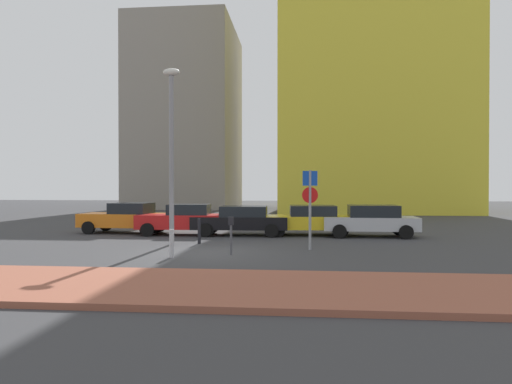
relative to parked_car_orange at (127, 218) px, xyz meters
The scene contains 14 objects.
ground_plane 8.55m from the parked_car_orange, 49.04° to the right, with size 120.00×120.00×0.00m, color #38383A.
sidewalk_brick 13.36m from the parked_car_orange, 65.27° to the right, with size 40.00×3.76×0.14m, color #93513D.
parked_car_orange is the anchor object (origin of this frame).
parked_car_red 3.14m from the parked_car_orange, 11.14° to the right, with size 4.25×2.05×1.50m.
parked_car_black 5.97m from the parked_car_orange, ahead, with size 4.62×2.05×1.42m.
parked_car_yellow 9.24m from the parked_car_orange, ahead, with size 4.40×2.23×1.44m.
parked_car_silver 12.12m from the parked_car_orange, ahead, with size 4.36×2.08×1.49m.
parking_sign_post 10.60m from the parked_car_orange, 29.79° to the right, with size 0.60×0.13×2.97m.
parking_meter 9.31m from the parked_car_orange, 46.61° to the right, with size 0.18×0.14×1.31m.
street_lamp 6.53m from the parked_car_orange, 50.00° to the right, with size 0.70×0.36×7.15m.
traffic_bollard_near 6.09m from the parked_car_orange, 40.21° to the right, with size 0.13×0.13×1.04m, color black.
traffic_bollard_mid 8.83m from the parked_car_orange, 59.13° to the right, with size 0.16×0.16×0.94m, color #B7B7BC.
building_colorful_midrise 30.70m from the parked_car_orange, 55.86° to the left, with size 16.97×14.36×28.96m, color gold.
building_under_construction 30.49m from the parked_car_orange, 98.02° to the left, with size 10.91×13.38×20.41m, color gray.
Camera 1 is at (3.16, -15.73, 2.35)m, focal length 31.63 mm.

